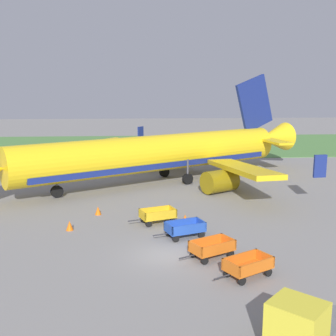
# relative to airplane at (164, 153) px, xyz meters

# --- Properties ---
(ground_plane) EXTENTS (220.00, 220.00, 0.00)m
(ground_plane) POSITION_rel_airplane_xyz_m (-0.92, -19.64, -3.05)
(ground_plane) COLOR gray
(grass_strip) EXTENTS (220.00, 28.00, 0.06)m
(grass_strip) POSITION_rel_airplane_xyz_m (-0.92, 28.28, -3.02)
(grass_strip) COLOR #518442
(grass_strip) RESTS_ON ground
(airplane) EXTENTS (34.37, 28.58, 11.34)m
(airplane) POSITION_rel_airplane_xyz_m (0.00, 0.00, 0.00)
(airplane) COLOR yellow
(airplane) RESTS_ON ground
(baggage_cart_nearest) EXTENTS (3.46, 2.44, 1.07)m
(baggage_cart_nearest) POSITION_rel_airplane_xyz_m (3.10, -22.89, -2.45)
(baggage_cart_nearest) COLOR orange
(baggage_cart_nearest) RESTS_ON ground
(baggage_cart_second_in_row) EXTENTS (3.49, 2.40, 1.07)m
(baggage_cart_second_in_row) POSITION_rel_airplane_xyz_m (1.64, -20.26, -2.45)
(baggage_cart_second_in_row) COLOR orange
(baggage_cart_second_in_row) RESTS_ON ground
(baggage_cart_third_in_row) EXTENTS (3.59, 2.16, 1.07)m
(baggage_cart_third_in_row) POSITION_rel_airplane_xyz_m (0.42, -16.74, -2.45)
(baggage_cart_third_in_row) COLOR #234CB2
(baggage_cart_third_in_row) RESTS_ON ground
(baggage_cart_fourth_in_row) EXTENTS (3.59, 2.16, 1.07)m
(baggage_cart_fourth_in_row) POSITION_rel_airplane_xyz_m (-1.26, -13.63, -2.45)
(baggage_cart_fourth_in_row) COLOR gold
(baggage_cart_fourth_in_row) RESTS_ON ground
(service_truck_beside_carts) EXTENTS (4.42, 4.45, 2.10)m
(service_truck_beside_carts) POSITION_rel_airplane_xyz_m (3.56, -29.20, -1.95)
(service_truck_beside_carts) COLOR slate
(service_truck_beside_carts) RESTS_ON ground
(traffic_cone_near_plane) EXTENTS (0.52, 0.52, 0.68)m
(traffic_cone_near_plane) POSITION_rel_airplane_xyz_m (-7.47, -14.77, -2.71)
(traffic_cone_near_plane) COLOR orange
(traffic_cone_near_plane) RESTS_ON ground
(traffic_cone_mid_apron) EXTENTS (0.50, 0.50, 0.65)m
(traffic_cone_mid_apron) POSITION_rel_airplane_xyz_m (-5.83, -11.21, -2.73)
(traffic_cone_mid_apron) COLOR orange
(traffic_cone_mid_apron) RESTS_ON ground
(traffic_cone_by_carts) EXTENTS (0.42, 0.42, 0.55)m
(traffic_cone_by_carts) POSITION_rel_airplane_xyz_m (0.79, -13.38, -2.78)
(traffic_cone_by_carts) COLOR orange
(traffic_cone_by_carts) RESTS_ON ground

